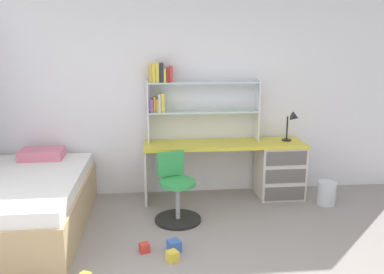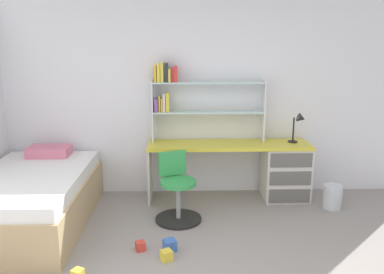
{
  "view_description": "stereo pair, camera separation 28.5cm",
  "coord_description": "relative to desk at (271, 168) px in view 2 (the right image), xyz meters",
  "views": [
    {
      "loc": [
        -0.58,
        -2.38,
        1.94
      ],
      "look_at": [
        -0.18,
        1.68,
        0.98
      ],
      "focal_mm": 37.11,
      "sensor_mm": 36.0,
      "label": 1
    },
    {
      "loc": [
        -0.3,
        -2.4,
        1.94
      ],
      "look_at": [
        -0.18,
        1.68,
        0.98
      ],
      "focal_mm": 37.11,
      "sensor_mm": 36.0,
      "label": 2
    }
  ],
  "objects": [
    {
      "name": "waste_bin",
      "position": [
        0.69,
        -0.35,
        -0.26
      ],
      "size": [
        0.23,
        0.23,
        0.29
      ],
      "primitive_type": "cylinder",
      "color": "silver",
      "rests_on": "ground_plane"
    },
    {
      "name": "bookshelf_hutch",
      "position": [
        -1.02,
        0.14,
        0.91
      ],
      "size": [
        1.42,
        0.22,
        0.99
      ],
      "color": "silver",
      "rests_on": "desk"
    },
    {
      "name": "toy_block_yellow_5",
      "position": [
        -2.03,
        -1.77,
        -0.36
      ],
      "size": [
        0.12,
        0.12,
        0.09
      ],
      "primitive_type": "cube",
      "rotation": [
        0.0,
        0.0,
        2.67
      ],
      "color": "gold",
      "rests_on": "ground_plane"
    },
    {
      "name": "swivel_chair",
      "position": [
        -1.19,
        -0.62,
        -0.11
      ],
      "size": [
        0.52,
        0.52,
        0.76
      ],
      "color": "black",
      "rests_on": "ground_plane"
    },
    {
      "name": "toy_block_blue_1",
      "position": [
        -1.26,
        -1.32,
        -0.35
      ],
      "size": [
        0.15,
        0.15,
        0.11
      ],
      "primitive_type": "cube",
      "rotation": [
        0.0,
        0.0,
        1.98
      ],
      "color": "#3860B7",
      "rests_on": "ground_plane"
    },
    {
      "name": "desk",
      "position": [
        0.0,
        0.0,
        0.0
      ],
      "size": [
        2.03,
        0.51,
        0.73
      ],
      "color": "gold",
      "rests_on": "ground_plane"
    },
    {
      "name": "room_shell",
      "position": [
        -2.16,
        -1.08,
        0.89
      ],
      "size": [
        6.08,
        6.36,
        2.6
      ],
      "color": "silver",
      "rests_on": "ground_plane"
    },
    {
      "name": "toy_block_red_2",
      "position": [
        -1.54,
        -1.3,
        -0.36
      ],
      "size": [
        0.11,
        0.11,
        0.09
      ],
      "primitive_type": "cube",
      "rotation": [
        0.0,
        0.0,
        0.33
      ],
      "color": "red",
      "rests_on": "ground_plane"
    },
    {
      "name": "toy_block_yellow_4",
      "position": [
        -1.28,
        -1.49,
        -0.36
      ],
      "size": [
        0.13,
        0.13,
        0.1
      ],
      "primitive_type": "cube",
      "rotation": [
        0.0,
        0.0,
        0.49
      ],
      "color": "gold",
      "rests_on": "ground_plane"
    },
    {
      "name": "bed_platform",
      "position": [
        -2.78,
        -0.7,
        -0.11
      ],
      "size": [
        1.18,
        1.94,
        0.7
      ],
      "color": "tan",
      "rests_on": "ground_plane"
    },
    {
      "name": "desk_lamp",
      "position": [
        0.34,
        0.01,
        0.58
      ],
      "size": [
        0.2,
        0.17,
        0.38
      ],
      "color": "black",
      "rests_on": "desk"
    }
  ]
}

